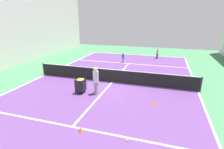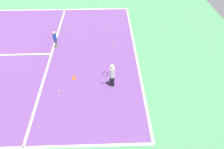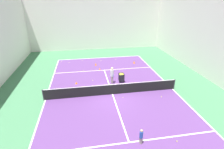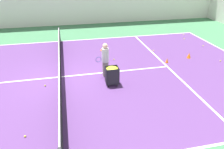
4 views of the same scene
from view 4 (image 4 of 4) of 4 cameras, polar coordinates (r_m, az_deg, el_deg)
ground_plane at (r=11.38m, az=-13.17°, el=-0.62°), size 34.58×34.58×0.00m
court_playing_area at (r=11.38m, az=-13.17°, el=-0.61°), size 11.64×21.14×0.00m
line_sideline_left at (r=16.77m, az=-13.39°, el=8.45°), size 0.10×21.14×0.00m
line_service_far at (r=12.58m, az=14.21°, el=2.04°), size 11.64×0.10×0.00m
line_centre_service at (r=11.38m, az=-13.17°, el=-0.60°), size 0.10×11.63×0.00m
tennis_net at (r=11.15m, az=-13.45°, el=1.76°), size 11.94×0.10×1.01m
coach_at_net at (r=10.79m, az=-1.79°, el=4.42°), size 0.36×0.67×1.74m
ball_cart at (r=10.07m, az=0.00°, el=0.53°), size 0.51×0.60×0.93m
training_cone_1 at (r=14.49m, az=-2.62°, el=6.65°), size 0.24×0.24×0.20m
training_cone_2 at (r=13.04m, az=14.18°, el=3.59°), size 0.17×0.17×0.27m
training_cone_4 at (r=14.06m, az=19.47°, el=4.72°), size 0.24×0.24×0.34m
tennis_ball_0 at (r=18.78m, az=18.24°, el=9.91°), size 0.07×0.07×0.07m
tennis_ball_2 at (r=17.68m, az=18.32°, el=8.88°), size 0.07×0.07×0.07m
tennis_ball_3 at (r=14.71m, az=10.77°, el=6.24°), size 0.07×0.07×0.07m
tennis_ball_6 at (r=16.56m, az=22.72°, el=6.95°), size 0.07×0.07×0.07m
tennis_ball_7 at (r=13.05m, az=0.52°, el=3.99°), size 0.07×0.07×0.07m
tennis_ball_8 at (r=10.71m, az=-17.08°, el=-2.77°), size 0.07×0.07×0.07m
tennis_ball_9 at (r=8.04m, az=-21.76°, el=-14.77°), size 0.07×0.07×0.07m
tennis_ball_11 at (r=14.33m, az=26.47°, el=3.21°), size 0.07×0.07×0.07m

